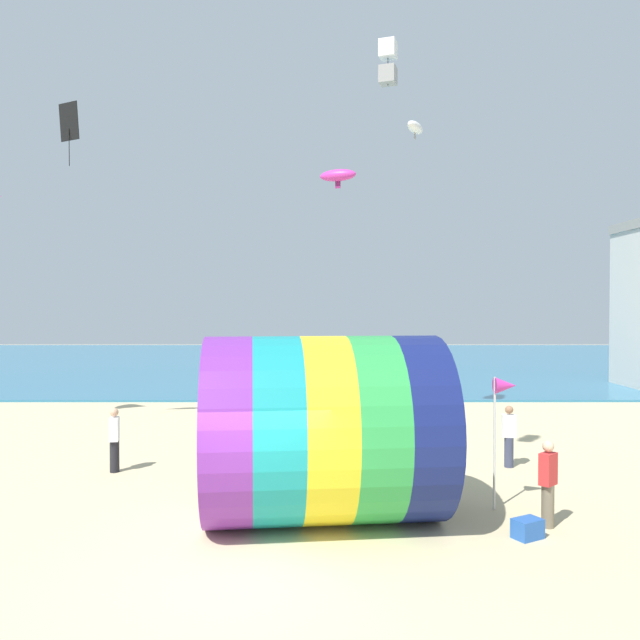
{
  "coord_description": "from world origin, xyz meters",
  "views": [
    {
      "loc": [
        1.06,
        -9.92,
        4.27
      ],
      "look_at": [
        1.11,
        4.41,
        3.96
      ],
      "focal_mm": 35.0,
      "sensor_mm": 36.0,
      "label": 1
    }
  ],
  "objects": [
    {
      "name": "bystander_mid_beach",
      "position": [
        -4.24,
        6.06,
        0.84
      ],
      "size": [
        0.28,
        0.39,
        1.65
      ],
      "color": "black",
      "rests_on": "ground"
    },
    {
      "name": "kite_white_parafoil",
      "position": [
        4.43,
        12.33,
        10.63
      ],
      "size": [
        0.99,
        1.31,
        0.65
      ],
      "color": "white"
    },
    {
      "name": "kite_magenta_parafoil",
      "position": [
        1.51,
        5.98,
        7.61
      ],
      "size": [
        1.05,
        0.74,
        0.53
      ],
      "color": "#D1339E"
    },
    {
      "name": "cooler_box",
      "position": [
        4.88,
        1.46,
        0.18
      ],
      "size": [
        0.63,
        0.57,
        0.36
      ],
      "primitive_type": "cube",
      "rotation": [
        0.0,
        0.0,
        0.5
      ],
      "color": "#2659B2",
      "rests_on": "ground"
    },
    {
      "name": "ground_plane",
      "position": [
        0.0,
        0.0,
        0.0
      ],
      "size": [
        120.0,
        120.0,
        0.0
      ],
      "primitive_type": "plane",
      "color": "#CCBA8C"
    },
    {
      "name": "kite_handler",
      "position": [
        5.46,
        2.03,
        0.86
      ],
      "size": [
        0.41,
        0.41,
        1.69
      ],
      "color": "#726651",
      "rests_on": "ground"
    },
    {
      "name": "kite_black_diamond",
      "position": [
        -9.5,
        16.43,
        12.02
      ],
      "size": [
        1.02,
        0.63,
        2.64
      ],
      "color": "black"
    },
    {
      "name": "kite_white_box",
      "position": [
        3.38,
        11.5,
        12.61
      ],
      "size": [
        0.7,
        0.7,
        1.57
      ],
      "color": "white"
    },
    {
      "name": "giant_inflatable_tube",
      "position": [
        1.14,
        2.42,
        1.84
      ],
      "size": [
        5.03,
        4.17,
        3.69
      ],
      "color": "purple",
      "rests_on": "ground"
    },
    {
      "name": "sea",
      "position": [
        0.0,
        37.77,
        0.05
      ],
      "size": [
        120.0,
        40.0,
        0.1
      ],
      "primitive_type": "cube",
      "color": "teal",
      "rests_on": "ground"
    },
    {
      "name": "bystander_near_water",
      "position": [
        6.08,
        6.54,
        0.83
      ],
      "size": [
        0.38,
        0.26,
        1.64
      ],
      "color": "#383D56",
      "rests_on": "ground"
    },
    {
      "name": "beach_flag",
      "position": [
        4.91,
        3.08,
        2.49
      ],
      "size": [
        0.47,
        0.36,
        2.8
      ],
      "color": "silver",
      "rests_on": "ground"
    }
  ]
}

